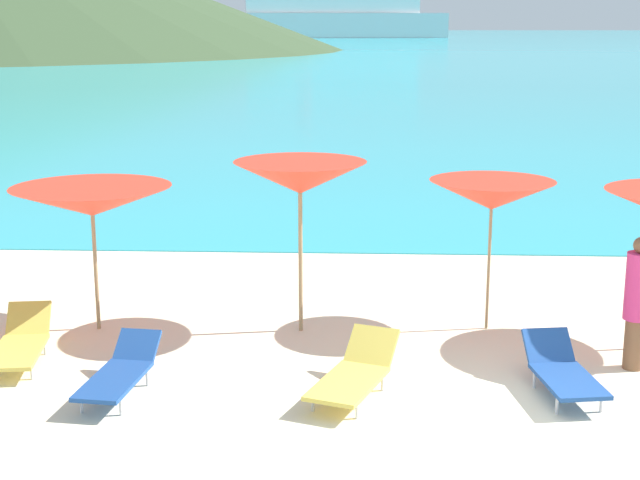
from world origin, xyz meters
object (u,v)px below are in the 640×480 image
object	(u,v)px
lounge_chair_2	(20,343)
beachgoer_0	(638,300)
lounge_chair_4	(355,372)
lounge_chair_6	(563,371)
lounge_chair_0	(120,371)
umbrella_3	(492,195)
cruise_ship	(332,8)
umbrella_1	(92,201)
umbrella_2	(300,178)

from	to	relation	value
lounge_chair_2	beachgoer_0	size ratio (longest dim) A/B	0.99
lounge_chair_4	lounge_chair_6	bearing A→B (deg)	22.92
lounge_chair_2	lounge_chair_4	xyz separation A→B (m)	(4.25, -0.86, 0.01)
lounge_chair_0	lounge_chair_6	xyz separation A→B (m)	(5.13, 0.20, 0.02)
umbrella_3	lounge_chair_4	size ratio (longest dim) A/B	1.21
cruise_ship	lounge_chair_2	bearing A→B (deg)	-97.45
umbrella_1	lounge_chair_4	bearing A→B (deg)	-31.49
umbrella_1	umbrella_3	bearing A→B (deg)	2.70
lounge_chair_2	cruise_ship	bearing A→B (deg)	82.44
lounge_chair_0	beachgoer_0	size ratio (longest dim) A/B	0.99
umbrella_1	lounge_chair_2	size ratio (longest dim) A/B	1.39
umbrella_3	beachgoer_0	xyz separation A→B (m)	(1.63, -1.48, -1.02)
umbrella_1	umbrella_2	bearing A→B (deg)	1.18
umbrella_1	cruise_ship	bearing A→B (deg)	91.10
lounge_chair_6	umbrella_3	bearing A→B (deg)	94.75
umbrella_3	lounge_chair_2	distance (m)	6.51
lounge_chair_6	cruise_ship	bearing A→B (deg)	83.79
umbrella_1	beachgoer_0	size ratio (longest dim) A/B	1.38
umbrella_2	lounge_chair_2	bearing A→B (deg)	-157.71
lounge_chair_2	umbrella_2	bearing A→B (deg)	13.78
umbrella_3	beachgoer_0	distance (m)	2.43
cruise_ship	beachgoer_0	bearing A→B (deg)	-95.59
umbrella_1	beachgoer_0	world-z (taller)	umbrella_1
umbrella_3	lounge_chair_6	xyz separation A→B (m)	(0.57, -2.37, -1.63)
lounge_chair_0	lounge_chair_2	distance (m)	1.79
lounge_chair_2	lounge_chair_4	bearing A→B (deg)	-19.97
lounge_chair_4	cruise_ship	bearing A→B (deg)	112.04
umbrella_2	umbrella_3	xyz separation A→B (m)	(2.61, 0.20, -0.25)
lounge_chair_6	umbrella_2	bearing A→B (deg)	137.01
lounge_chair_6	cruise_ship	xyz separation A→B (m)	(-10.60, 238.78, 7.34)
umbrella_2	cruise_ship	bearing A→B (deg)	91.79
umbrella_2	cruise_ship	xyz separation A→B (m)	(-7.41, 236.62, 5.47)
lounge_chair_2	beachgoer_0	bearing A→B (deg)	-7.47
lounge_chair_0	lounge_chair_2	bearing A→B (deg)	154.58
umbrella_1	umbrella_2	distance (m)	2.88
cruise_ship	lounge_chair_0	bearing A→B (deg)	-97.09
umbrella_3	cruise_ship	xyz separation A→B (m)	(-10.03, 236.42, 5.72)
lounge_chair_0	lounge_chair_4	bearing A→B (deg)	8.09
lounge_chair_4	cruise_ship	xyz separation A→B (m)	(-8.19, 238.90, 7.36)
lounge_chair_0	cruise_ship	size ratio (longest dim) A/B	0.03
cruise_ship	umbrella_2	bearing A→B (deg)	-96.60
lounge_chair_2	cruise_ship	world-z (taller)	cruise_ship
lounge_chair_6	lounge_chair_2	bearing A→B (deg)	164.88
lounge_chair_2	lounge_chair_6	world-z (taller)	lounge_chair_6
cruise_ship	umbrella_3	bearing A→B (deg)	-95.97
lounge_chair_2	lounge_chair_6	size ratio (longest dim) A/B	1.10
umbrella_1	cruise_ship	xyz separation A→B (m)	(-4.56, 236.68, 5.80)
beachgoer_0	umbrella_3	bearing A→B (deg)	-79.79
umbrella_2	beachgoer_0	distance (m)	4.61
umbrella_3	lounge_chair_0	world-z (taller)	umbrella_3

